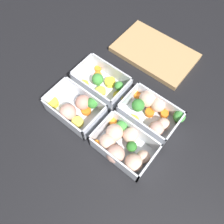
% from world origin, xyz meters
% --- Properties ---
extents(ground_plane, '(4.00, 4.00, 0.00)m').
position_xyz_m(ground_plane, '(0.00, 0.00, 0.00)').
color(ground_plane, black).
extents(container_near_left, '(0.18, 0.12, 0.06)m').
position_xyz_m(container_near_left, '(-0.09, -0.06, 0.02)').
color(container_near_left, silver).
rests_on(container_near_left, ground_plane).
extents(container_near_right, '(0.17, 0.13, 0.06)m').
position_xyz_m(container_near_right, '(0.09, -0.06, 0.03)').
color(container_near_right, silver).
rests_on(container_near_right, ground_plane).
extents(container_far_left, '(0.18, 0.12, 0.06)m').
position_xyz_m(container_far_left, '(-0.09, 0.06, 0.02)').
color(container_far_left, silver).
rests_on(container_far_left, ground_plane).
extents(container_far_right, '(0.18, 0.14, 0.06)m').
position_xyz_m(container_far_right, '(0.10, 0.07, 0.03)').
color(container_far_right, silver).
rests_on(container_far_right, ground_plane).
extents(cutting_board, '(0.28, 0.18, 0.02)m').
position_xyz_m(cutting_board, '(-0.04, 0.29, 0.01)').
color(cutting_board, tan).
rests_on(cutting_board, ground_plane).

